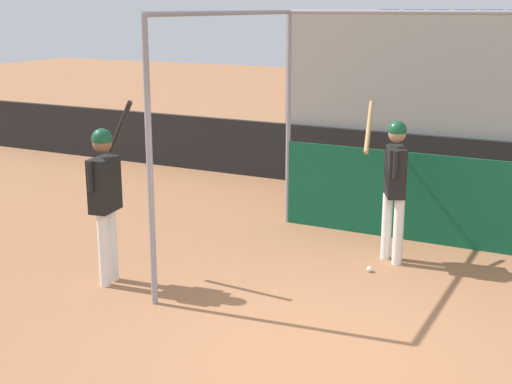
% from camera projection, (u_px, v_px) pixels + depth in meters
% --- Properties ---
extents(ground_plane, '(60.00, 60.00, 0.00)m').
position_uv_depth(ground_plane, '(311.00, 353.00, 6.85)').
color(ground_plane, '#9E6642').
extents(outfield_wall, '(24.00, 0.12, 1.08)m').
position_uv_depth(outfield_wall, '(456.00, 169.00, 12.13)').
color(outfield_wall, black).
rests_on(outfield_wall, ground).
extents(bleacher_section, '(6.50, 4.00, 3.16)m').
position_uv_depth(bleacher_section, '(483.00, 95.00, 13.64)').
color(bleacher_section, '#9E9E99').
rests_on(bleacher_section, ground).
extents(batting_cage, '(4.02, 3.60, 3.18)m').
position_uv_depth(batting_cage, '(405.00, 159.00, 9.27)').
color(batting_cage, gray).
rests_on(batting_cage, ground).
extents(player_batter, '(0.74, 0.79, 2.02)m').
position_uv_depth(player_batter, '(394.00, 177.00, 9.04)').
color(player_batter, white).
rests_on(player_batter, ground).
extents(player_waiting, '(0.56, 0.73, 2.18)m').
position_uv_depth(player_waiting, '(105.00, 190.00, 8.31)').
color(player_waiting, white).
rests_on(player_waiting, ground).
extents(baseball, '(0.07, 0.07, 0.07)m').
position_uv_depth(baseball, '(370.00, 269.00, 8.92)').
color(baseball, white).
rests_on(baseball, ground).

